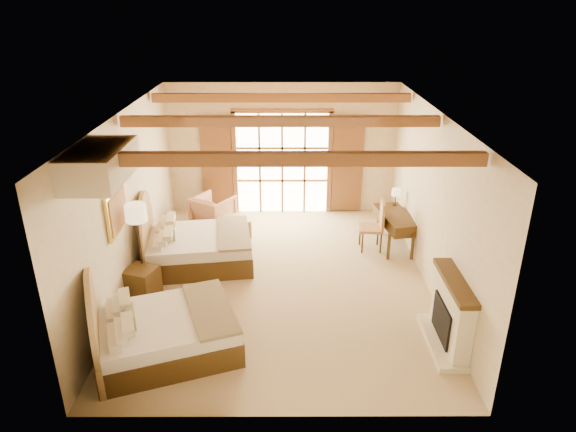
{
  "coord_description": "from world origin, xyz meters",
  "views": [
    {
      "loc": [
        0.1,
        -8.59,
        5.01
      ],
      "look_at": [
        0.13,
        0.2,
        1.25
      ],
      "focal_mm": 32.0,
      "sensor_mm": 36.0,
      "label": 1
    }
  ],
  "objects_px": {
    "nightstand": "(142,284)",
    "armchair": "(213,211)",
    "bed_far": "(191,245)",
    "bed_near": "(156,329)",
    "desk": "(395,229)"
  },
  "relations": [
    {
      "from": "bed_near",
      "to": "bed_far",
      "type": "bearing_deg",
      "value": 69.45
    },
    {
      "from": "bed_near",
      "to": "bed_far",
      "type": "height_order",
      "value": "bed_far"
    },
    {
      "from": "nightstand",
      "to": "armchair",
      "type": "relative_size",
      "value": 0.71
    },
    {
      "from": "nightstand",
      "to": "desk",
      "type": "distance_m",
      "value": 5.36
    },
    {
      "from": "bed_near",
      "to": "armchair",
      "type": "xyz_separation_m",
      "value": [
        0.25,
        4.67,
        -0.02
      ]
    },
    {
      "from": "desk",
      "to": "bed_near",
      "type": "bearing_deg",
      "value": -150.28
    },
    {
      "from": "nightstand",
      "to": "desk",
      "type": "bearing_deg",
      "value": 42.63
    },
    {
      "from": "bed_far",
      "to": "desk",
      "type": "relative_size",
      "value": 1.57
    },
    {
      "from": "armchair",
      "to": "desk",
      "type": "xyz_separation_m",
      "value": [
        4.07,
        -1.02,
        0.01
      ]
    },
    {
      "from": "bed_near",
      "to": "armchair",
      "type": "bearing_deg",
      "value": 67.28
    },
    {
      "from": "armchair",
      "to": "bed_far",
      "type": "bearing_deg",
      "value": 115.38
    },
    {
      "from": "bed_far",
      "to": "desk",
      "type": "bearing_deg",
      "value": 2.94
    },
    {
      "from": "bed_far",
      "to": "armchair",
      "type": "xyz_separation_m",
      "value": [
        0.21,
        1.83,
        -0.03
      ]
    },
    {
      "from": "bed_far",
      "to": "armchair",
      "type": "relative_size",
      "value": 2.72
    },
    {
      "from": "bed_far",
      "to": "armchair",
      "type": "distance_m",
      "value": 1.84
    }
  ]
}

